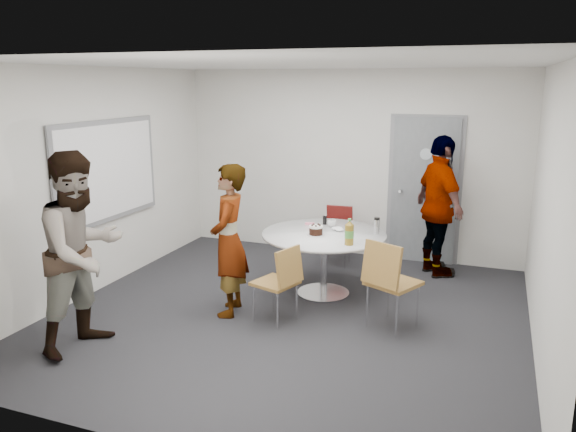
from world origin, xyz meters
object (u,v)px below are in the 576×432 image
at_px(door, 424,191).
at_px(chair_near_right, 388,276).
at_px(chair_far, 338,229).
at_px(table, 325,242).
at_px(person_main, 229,240).
at_px(person_left, 82,252).
at_px(person_right, 439,207).
at_px(chair_near_left, 281,277).
at_px(whiteboard, 108,171).

relative_size(door, chair_near_right, 2.20).
bearing_deg(chair_far, table, 95.52).
bearing_deg(chair_far, person_main, 70.25).
xyz_separation_m(table, person_left, (-1.76, -2.11, 0.30)).
xyz_separation_m(table, person_right, (1.18, 1.21, 0.27)).
bearing_deg(person_left, chair_near_left, -43.71).
distance_m(person_main, person_left, 1.54).
relative_size(chair_near_right, person_left, 0.50).
bearing_deg(person_left, door, -24.87).
bearing_deg(person_left, chair_near_right, -52.67).
distance_m(table, person_main, 1.23).
bearing_deg(person_left, table, -29.98).
relative_size(chair_near_right, chair_far, 1.18).
distance_m(chair_near_right, person_right, 2.00).
distance_m(chair_near_left, person_main, 0.72).
xyz_separation_m(door, chair_far, (-1.10, -0.50, -0.53)).
bearing_deg(table, person_main, -132.84).
xyz_separation_m(door, whiteboard, (-3.56, -2.28, 0.42)).
distance_m(whiteboard, chair_near_right, 3.65).
bearing_deg(chair_near_right, door, 115.03).
xyz_separation_m(door, table, (-0.91, -1.75, -0.36)).
bearing_deg(whiteboard, chair_far, 35.97).
relative_size(door, person_main, 1.26).
bearing_deg(chair_far, chair_near_right, 115.56).
relative_size(whiteboard, chair_near_right, 1.97).
distance_m(whiteboard, chair_far, 3.18).
xyz_separation_m(whiteboard, person_right, (3.83, 1.75, -0.52)).
bearing_deg(door, whiteboard, -147.34).
distance_m(chair_near_right, chair_far, 2.26).
xyz_separation_m(chair_near_left, person_left, (-1.57, -1.16, 0.44)).
xyz_separation_m(door, chair_near_right, (-0.02, -2.48, -0.44)).
bearing_deg(chair_far, door, -158.77).
relative_size(table, person_left, 0.77).
height_order(chair_near_right, person_main, person_main).
xyz_separation_m(person_main, person_left, (-0.94, -1.22, 0.12)).
height_order(whiteboard, person_right, whiteboard).
height_order(person_left, person_right, person_left).
bearing_deg(chair_near_left, person_left, 144.06).
distance_m(chair_near_left, chair_far, 2.20).
distance_m(whiteboard, person_right, 4.24).
distance_m(chair_near_left, person_right, 2.60).
bearing_deg(chair_far, person_left, 61.76).
bearing_deg(person_right, whiteboard, 81.38).
distance_m(person_left, person_right, 4.44).
height_order(door, table, door).
height_order(door, chair_near_left, door).
bearing_deg(door, table, -117.66).
distance_m(chair_near_right, person_main, 1.75).
distance_m(chair_far, person_main, 2.26).
relative_size(chair_far, person_main, 0.48).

